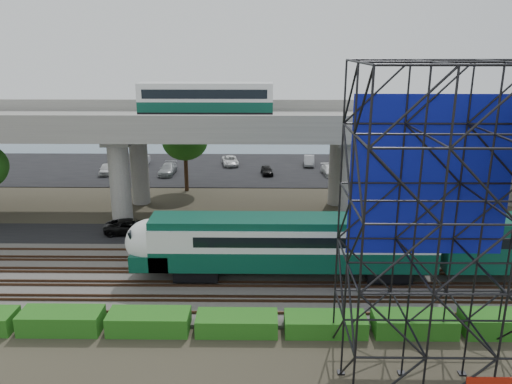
{
  "coord_description": "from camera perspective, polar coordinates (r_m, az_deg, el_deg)",
  "views": [
    {
      "loc": [
        2.4,
        -29.24,
        15.72
      ],
      "look_at": [
        1.95,
        6.0,
        5.22
      ],
      "focal_mm": 35.0,
      "sensor_mm": 36.0,
      "label": 1
    }
  ],
  "objects": [
    {
      "name": "trees",
      "position": [
        47.06,
        -7.94,
        3.97
      ],
      "size": [
        40.94,
        16.94,
        7.69
      ],
      "color": "#382314",
      "rests_on": "ground"
    },
    {
      "name": "hedge_strip",
      "position": [
        29.22,
        -2.18,
        -14.68
      ],
      "size": [
        34.6,
        1.8,
        1.2
      ],
      "color": "#1A6216",
      "rests_on": "ground"
    },
    {
      "name": "scaffold_tower",
      "position": [
        24.32,
        21.12,
        -4.4
      ],
      "size": [
        9.36,
        6.36,
        15.0
      ],
      "color": "black",
      "rests_on": "ground"
    },
    {
      "name": "rail_tracks",
      "position": [
        34.93,
        -3.33,
        -9.68
      ],
      "size": [
        90.0,
        9.52,
        0.16
      ],
      "color": "#472D1E",
      "rests_on": "ballast_bed"
    },
    {
      "name": "parked_cars",
      "position": [
        64.73,
        -0.72,
        3.16
      ],
      "size": [
        35.94,
        9.53,
        1.29
      ],
      "color": "silver",
      "rests_on": "parking_lot"
    },
    {
      "name": "commuter_train",
      "position": [
        34.03,
        7.76,
        -5.74
      ],
      "size": [
        29.3,
        3.06,
        4.3
      ],
      "color": "black",
      "rests_on": "rail_tracks"
    },
    {
      "name": "harbor_water",
      "position": [
        86.71,
        -0.87,
        6.15
      ],
      "size": [
        140.0,
        40.0,
        0.03
      ],
      "primitive_type": "cube",
      "color": "#455F71",
      "rests_on": "ground"
    },
    {
      "name": "parking_lot",
      "position": [
        65.2,
        -1.4,
        2.67
      ],
      "size": [
        90.0,
        18.0,
        0.08
      ],
      "primitive_type": "cube",
      "color": "black",
      "rests_on": "ground"
    },
    {
      "name": "ballast_bed",
      "position": [
        35.01,
        -3.32,
        -9.94
      ],
      "size": [
        90.0,
        12.0,
        0.2
      ],
      "primitive_type": "cube",
      "color": "slate",
      "rests_on": "ground"
    },
    {
      "name": "suv",
      "position": [
        44.13,
        -14.12,
        -3.84
      ],
      "size": [
        4.61,
        2.41,
        1.24
      ],
      "primitive_type": "imported",
      "rotation": [
        0.0,
        0.0,
        1.65
      ],
      "color": "black",
      "rests_on": "service_road"
    },
    {
      "name": "service_road",
      "position": [
        42.79,
        -2.54,
        -4.93
      ],
      "size": [
        90.0,
        5.0,
        0.08
      ],
      "primitive_type": "cube",
      "color": "black",
      "rests_on": "ground"
    },
    {
      "name": "overpass",
      "position": [
        45.93,
        -2.54,
        7.16
      ],
      "size": [
        80.0,
        12.0,
        12.4
      ],
      "color": "#9E9B93",
      "rests_on": "ground"
    },
    {
      "name": "ground",
      "position": [
        33.29,
        -3.56,
        -11.64
      ],
      "size": [
        140.0,
        140.0,
        0.0
      ],
      "primitive_type": "plane",
      "color": "#474233",
      "rests_on": "ground"
    }
  ]
}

